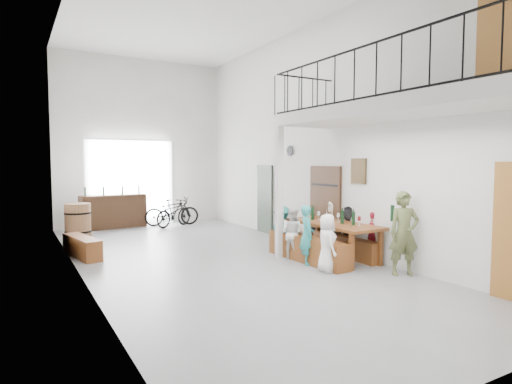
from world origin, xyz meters
TOP-DOWN VIEW (x-y plane):
  - floor at (0.00, 0.00)m, footprint 12.00×12.00m
  - room_walls at (0.00, 0.00)m, footprint 12.00×12.00m
  - gateway_portal at (-0.40, 5.94)m, footprint 2.80×0.08m
  - right_wall_decor at (2.70, -1.87)m, footprint 0.07×8.28m
  - balcony at (1.98, -3.13)m, footprint 1.52×5.62m
  - tasting_table at (2.20, -1.19)m, footprint 0.99×2.31m
  - bench_inner at (1.55, -1.12)m, footprint 0.44×2.31m
  - bench_wall at (2.57, -1.16)m, footprint 0.30×1.99m
  - tableware at (2.21, -1.16)m, footprint 0.40×1.52m
  - side_bench at (-2.50, 1.70)m, footprint 0.64×1.63m
  - oak_barrel at (-2.30, 3.84)m, footprint 0.68×0.68m
  - serving_counter at (-1.02, 5.65)m, footprint 2.05×0.79m
  - counter_bottles at (-1.02, 5.65)m, footprint 1.75×0.29m
  - guest_left_a at (1.38, -2.01)m, footprint 0.51×0.63m
  - guest_left_b at (1.41, -1.32)m, footprint 0.44×0.52m
  - guest_left_c at (1.45, -0.75)m, footprint 0.60×0.67m
  - guest_left_d at (1.44, -0.36)m, footprint 0.41×0.72m
  - guest_right_a at (2.80, -1.79)m, footprint 0.28×0.63m
  - guest_right_b at (2.77, -1.07)m, footprint 0.44×1.07m
  - guest_right_c at (2.77, -0.52)m, footprint 0.44×0.62m
  - host_standing at (2.46, -2.90)m, footprint 0.67×0.57m
  - potted_plant at (2.45, 1.00)m, footprint 0.48×0.44m
  - bicycle_near at (0.76, 5.24)m, footprint 1.84×0.86m
  - bicycle_far at (0.73, 4.92)m, footprint 1.55×1.05m

SIDE VIEW (x-z plane):
  - floor at x=0.00m, z-range 0.00..0.00m
  - side_bench at x=-2.50m, z-range 0.00..0.45m
  - bench_wall at x=2.57m, z-range 0.00..0.46m
  - potted_plant at x=2.45m, z-range 0.00..0.47m
  - bench_inner at x=1.55m, z-range 0.00..0.53m
  - bicycle_far at x=0.73m, z-range 0.00..0.91m
  - bicycle_near at x=0.76m, z-range 0.00..0.93m
  - oak_barrel at x=-2.30m, z-range 0.00..1.00m
  - serving_counter at x=-1.02m, z-range 0.00..1.06m
  - guest_right_a at x=2.80m, z-range 0.00..1.06m
  - guest_left_a at x=1.38m, z-range 0.00..1.11m
  - guest_left_d at x=1.44m, z-range 0.00..1.11m
  - guest_right_b at x=2.77m, z-range 0.00..1.12m
  - guest_left_c at x=1.45m, z-range 0.00..1.13m
  - guest_right_c at x=2.77m, z-range 0.00..1.19m
  - guest_left_b at x=1.41m, z-range 0.00..1.22m
  - tasting_table at x=2.20m, z-range 0.31..1.10m
  - host_standing at x=2.46m, z-range 0.00..1.56m
  - tableware at x=2.21m, z-range 0.75..1.10m
  - counter_bottles at x=-1.02m, z-range 1.06..1.34m
  - gateway_portal at x=-0.40m, z-range 0.00..2.80m
  - right_wall_decor at x=2.70m, z-range -0.80..4.28m
  - balcony at x=1.98m, z-range 0.97..4.96m
  - room_walls at x=0.00m, z-range -2.45..9.55m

